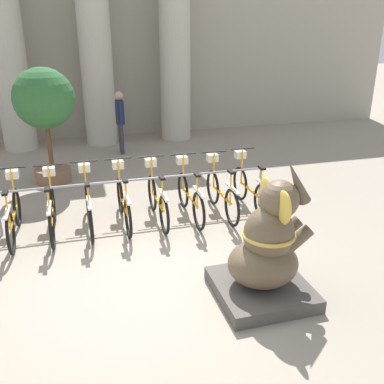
% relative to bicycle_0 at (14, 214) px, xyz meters
% --- Properties ---
extents(ground_plane, '(60.00, 60.00, 0.00)m').
position_rel_bicycle_0_xyz_m(ground_plane, '(1.89, -1.81, -0.41)').
color(ground_plane, gray).
extents(building_facade, '(20.00, 0.20, 6.00)m').
position_rel_bicycle_0_xyz_m(building_facade, '(1.89, 6.79, 2.59)').
color(building_facade, '#A39E8E').
rests_on(building_facade, ground_plane).
extents(column_left, '(1.12, 1.12, 5.16)m').
position_rel_bicycle_0_xyz_m(column_left, '(-0.36, 5.79, 2.22)').
color(column_left, '#BCB7A8').
rests_on(column_left, ground_plane).
extents(column_middle, '(1.12, 1.12, 5.16)m').
position_rel_bicycle_0_xyz_m(column_middle, '(1.89, 5.79, 2.22)').
color(column_middle, '#BCB7A8').
rests_on(column_middle, ground_plane).
extents(column_right, '(1.12, 1.12, 5.16)m').
position_rel_bicycle_0_xyz_m(column_right, '(4.15, 5.79, 2.22)').
color(column_right, '#BCB7A8').
rests_on(column_right, ground_plane).
extents(bike_rack, '(4.75, 0.05, 0.77)m').
position_rel_bicycle_0_xyz_m(bike_rack, '(2.07, 0.14, 0.22)').
color(bike_rack, gray).
rests_on(bike_rack, ground_plane).
extents(bicycle_0, '(0.48, 1.70, 1.07)m').
position_rel_bicycle_0_xyz_m(bicycle_0, '(0.00, 0.00, 0.00)').
color(bicycle_0, black).
rests_on(bicycle_0, ground_plane).
extents(bicycle_1, '(0.48, 1.70, 1.07)m').
position_rel_bicycle_0_xyz_m(bicycle_1, '(0.59, -0.01, 0.00)').
color(bicycle_1, black).
rests_on(bicycle_1, ground_plane).
extents(bicycle_2, '(0.48, 1.70, 1.07)m').
position_rel_bicycle_0_xyz_m(bicycle_2, '(1.19, 0.03, 0.00)').
color(bicycle_2, black).
rests_on(bicycle_2, ground_plane).
extents(bicycle_3, '(0.48, 1.70, 1.07)m').
position_rel_bicycle_0_xyz_m(bicycle_3, '(1.78, 0.05, 0.00)').
color(bicycle_3, black).
rests_on(bicycle_3, ground_plane).
extents(bicycle_4, '(0.48, 1.70, 1.07)m').
position_rel_bicycle_0_xyz_m(bicycle_4, '(2.37, 0.02, 0.00)').
color(bicycle_4, black).
rests_on(bicycle_4, ground_plane).
extents(bicycle_5, '(0.48, 1.70, 1.07)m').
position_rel_bicycle_0_xyz_m(bicycle_5, '(2.96, 0.01, 0.00)').
color(bicycle_5, black).
rests_on(bicycle_5, ground_plane).
extents(bicycle_6, '(0.48, 1.70, 1.07)m').
position_rel_bicycle_0_xyz_m(bicycle_6, '(3.56, -0.01, 0.00)').
color(bicycle_6, black).
rests_on(bicycle_6, ground_plane).
extents(bicycle_7, '(0.48, 1.70, 1.07)m').
position_rel_bicycle_0_xyz_m(bicycle_7, '(4.15, 0.05, 0.00)').
color(bicycle_7, black).
rests_on(bicycle_7, ground_plane).
extents(elephant_statue, '(1.16, 1.16, 1.82)m').
position_rel_bicycle_0_xyz_m(elephant_statue, '(3.22, -2.61, 0.20)').
color(elephant_statue, '#4C4742').
rests_on(elephant_statue, ground_plane).
extents(person_pedestrian, '(0.22, 0.47, 1.66)m').
position_rel_bicycle_0_xyz_m(person_pedestrian, '(2.31, 4.52, 0.59)').
color(person_pedestrian, '#383342').
rests_on(person_pedestrian, ground_plane).
extents(potted_tree, '(1.27, 1.27, 2.48)m').
position_rel_bicycle_0_xyz_m(potted_tree, '(0.55, 2.64, 1.29)').
color(potted_tree, brown).
rests_on(potted_tree, ground_plane).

